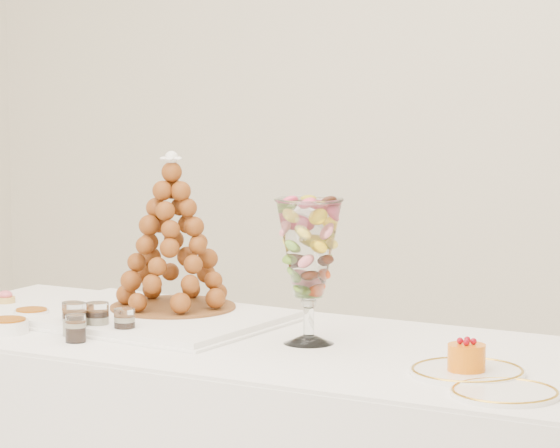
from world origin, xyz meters
The scene contains 14 objects.
lace_tray centered at (-0.30, 0.23, 0.72)m, with size 0.63×0.48×0.02m, color white.
macaron_vase centered at (0.18, 0.19, 0.93)m, with size 0.15×0.15×0.33m.
cake_plate centered at (0.61, 0.07, 0.72)m, with size 0.24×0.24×0.01m, color white.
spare_plate centered at (0.74, -0.05, 0.72)m, with size 0.21×0.21×0.01m, color white.
pink_tart centered at (-0.78, 0.26, 0.73)m, with size 0.05×0.05×0.03m.
verrine_a centered at (-0.40, 0.06, 0.74)m, with size 0.05×0.05×0.07m, color white.
verrine_b centered at (-0.31, 0.05, 0.75)m, with size 0.05×0.05×0.07m, color white.
verrine_c centered at (-0.23, 0.04, 0.75)m, with size 0.05×0.05×0.07m, color white.
verrine_d centered at (-0.34, 0.00, 0.75)m, with size 0.06×0.06×0.08m, color white.
verrine_e centered at (-0.29, -0.06, 0.74)m, with size 0.05×0.05×0.06m, color white.
ramekin_back centered at (-0.55, 0.09, 0.73)m, with size 0.09×0.09×0.03m, color white.
ramekin_front centered at (-0.50, -0.06, 0.73)m, with size 0.10×0.10×0.03m, color white.
croquembouche centered at (-0.28, 0.31, 0.93)m, with size 0.32×0.32×0.40m.
mousse_cake centered at (0.61, 0.06, 0.75)m, with size 0.08×0.08×0.07m.
Camera 1 is at (1.58, -2.45, 1.34)m, focal length 85.00 mm.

